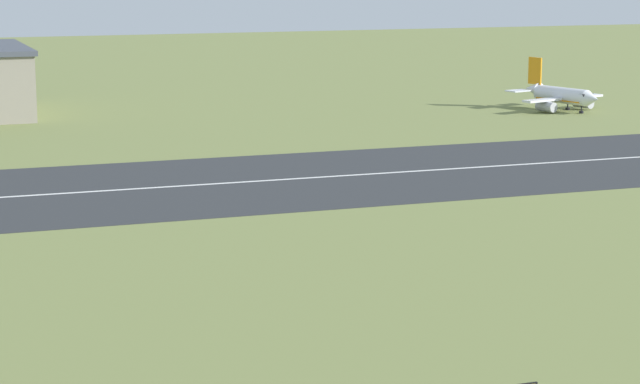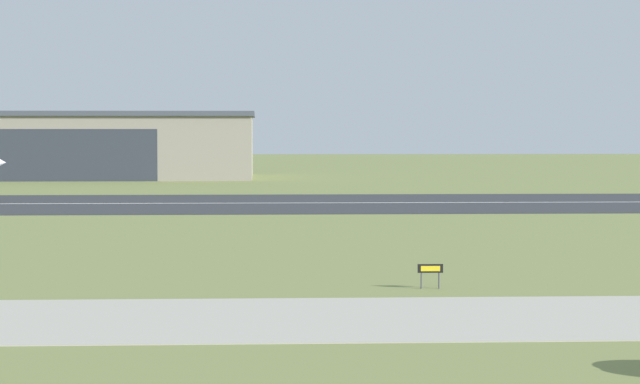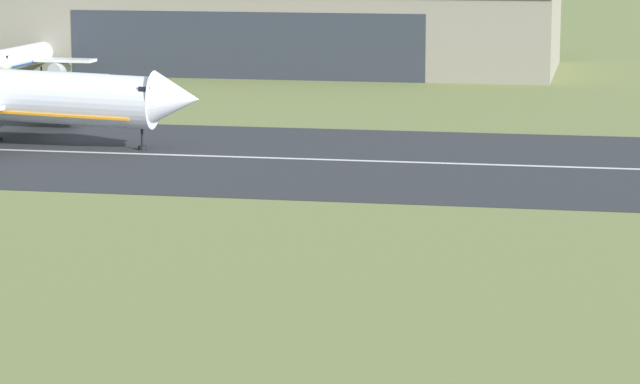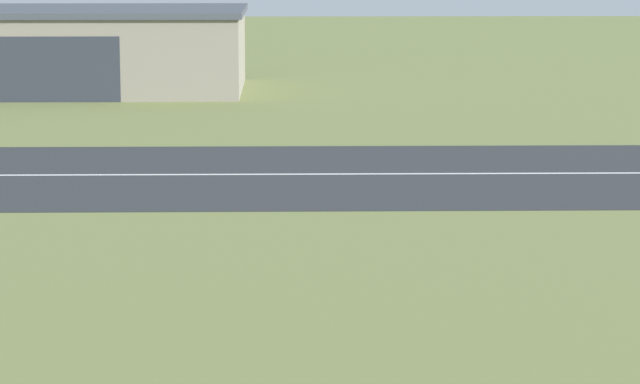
{
  "view_description": "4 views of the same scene",
  "coord_description": "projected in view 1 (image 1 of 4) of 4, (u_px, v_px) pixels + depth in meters",
  "views": [
    {
      "loc": [
        -42.9,
        -33.04,
        28.1
      ],
      "look_at": [
        -6.59,
        66.67,
        8.12
      ],
      "focal_mm": 70.0,
      "sensor_mm": 36.0,
      "label": 1
    },
    {
      "loc": [
        -14.25,
        -36.83,
        9.09
      ],
      "look_at": [
        -9.26,
        66.33,
        3.92
      ],
      "focal_mm": 70.0,
      "sensor_mm": 36.0,
      "label": 2
    },
    {
      "loc": [
        -7.42,
        -17.67,
        21.81
      ],
      "look_at": [
        -24.24,
        68.66,
        5.88
      ],
      "focal_mm": 85.0,
      "sensor_mm": 36.0,
      "label": 3
    },
    {
      "loc": [
        -9.1,
        -28.53,
        22.47
      ],
      "look_at": [
        -6.81,
        72.23,
        5.69
      ],
      "focal_mm": 85.0,
      "sensor_mm": 36.0,
      "label": 4
    }
  ],
  "objects": [
    {
      "name": "runway_strip",
      "position": [
        234.0,
        183.0,
        157.84
      ],
      "size": [
        496.74,
        40.54,
        0.06
      ],
      "primitive_type": "cube",
      "color": "#2B2D30",
      "rests_on": "ground_plane"
    },
    {
      "name": "ground_plane",
      "position": [
        428.0,
        300.0,
        103.99
      ],
      "size": [
        736.74,
        736.74,
        0.0
      ],
      "primitive_type": "plane",
      "color": "olive"
    },
    {
      "name": "runway_centreline",
      "position": [
        234.0,
        183.0,
        157.84
      ],
      "size": [
        447.07,
        0.7,
        0.01
      ],
      "primitive_type": "cube",
      "color": "silver",
      "rests_on": "runway_strip"
    },
    {
      "name": "airplane_parked_east",
      "position": [
        561.0,
        96.0,
        232.09
      ],
      "size": [
        19.2,
        19.16,
        9.5
      ],
      "color": "silver",
      "rests_on": "ground_plane"
    }
  ]
}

